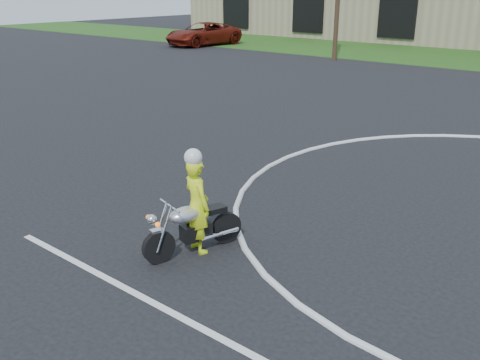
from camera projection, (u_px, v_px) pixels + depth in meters
The scene contains 3 objects.
primary_motorcycle at pixel (192, 227), 9.12m from camera, with size 0.86×1.86×1.00m.
rider_primary_grp at pixel (197, 203), 9.07m from camera, with size 0.70×0.56×1.86m.
pickup_grp at pixel (203, 34), 40.72m from camera, with size 3.49×6.37×1.69m.
Camera 1 is at (1.72, -8.37, 4.38)m, focal length 40.00 mm.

